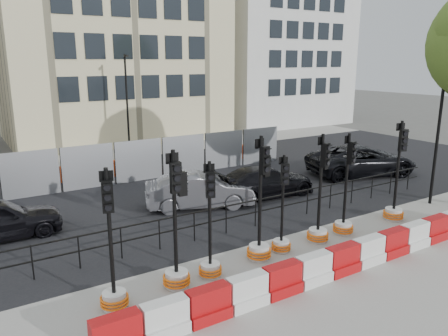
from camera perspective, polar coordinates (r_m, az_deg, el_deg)
ground at (r=14.53m, az=6.91°, el=-9.13°), size 120.00×120.00×0.00m
sidewalk_near at (r=12.57m, az=15.73°, el=-13.37°), size 40.00×6.00×0.02m
road at (r=20.11m, az=-5.67°, el=-2.46°), size 40.00×14.00×0.03m
sidewalk_far at (r=28.24m, az=-13.85°, el=1.96°), size 40.00×4.00×0.02m
building_cream at (r=34.15m, az=-14.78°, el=19.09°), size 15.00×10.06×18.00m
building_white at (r=41.23m, az=6.53°, el=17.07°), size 12.00×9.06×16.00m
kerb_railing at (r=15.17m, az=4.14°, el=-5.27°), size 18.00×0.04×1.00m
heras_fencing at (r=22.70m, az=-7.66°, el=1.04°), size 14.33×1.72×2.00m
lamp_post_far at (r=26.98m, az=-12.53°, el=8.40°), size 0.12×0.56×6.00m
lamp_post_near at (r=18.93m, az=26.32°, el=5.07°), size 0.12×0.56×6.00m
barrier_row at (r=12.53m, az=15.16°, el=-11.60°), size 13.60×0.50×0.80m
traffic_signal_a at (r=10.71m, az=-14.27°, el=-14.13°), size 0.67×0.67×3.40m
traffic_signal_b at (r=11.28m, az=-6.21°, el=-11.38°), size 0.71×0.71×3.59m
traffic_signal_c at (r=11.80m, az=-1.81°, el=-11.19°), size 0.63×0.63×3.19m
traffic_signal_d at (r=12.73m, az=4.73°, el=-8.24°), size 0.72×0.72×3.66m
traffic_signal_e at (r=13.37m, az=7.55°, el=-8.35°), size 0.59×0.59×3.01m
traffic_signal_f at (r=14.21m, az=12.32°, el=-6.29°), size 0.69×0.69×3.50m
traffic_signal_g at (r=15.06m, az=15.45°, el=-5.82°), size 0.67×0.67×3.42m
traffic_signal_h at (r=16.90m, az=21.42°, el=-3.97°), size 0.72×0.72×3.63m
car_b at (r=17.13m, az=-3.20°, el=-2.96°), size 4.16×5.16×1.39m
car_c at (r=18.56m, az=5.34°, el=-1.79°), size 2.05×4.63×1.32m
car_d at (r=23.01m, az=17.52°, el=0.96°), size 5.44×6.82×1.52m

